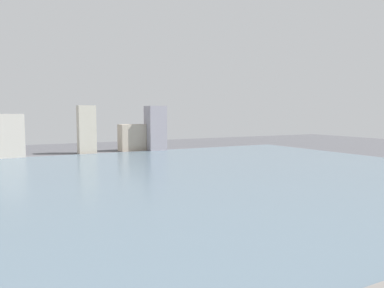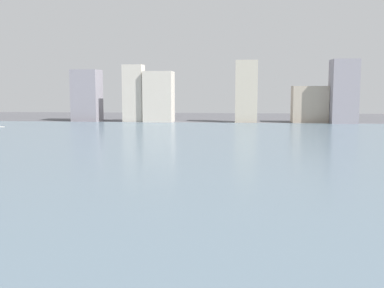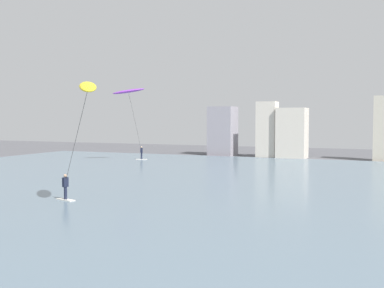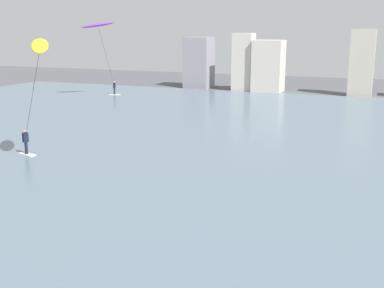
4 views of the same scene
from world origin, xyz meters
name	(u,v)px [view 1 (image 1 of 4)]	position (x,y,z in m)	size (l,w,h in m)	color
water_bay	(102,184)	(0.00, 30.35, 0.05)	(84.00, 52.00, 0.10)	slate
far_shore_buildings	(55,134)	(-0.12, 57.94, 3.43)	(36.39, 5.07, 7.92)	gray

